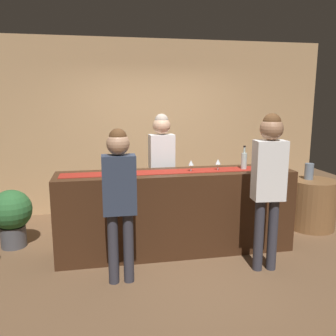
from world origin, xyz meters
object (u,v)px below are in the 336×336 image
wine_bottle_clear (244,161)px  wine_glass_near_customer (218,162)px  bartender (162,161)px  customer_sipping (269,175)px  wine_bottle_green (120,165)px  potted_plant_tall (12,214)px  wine_glass_mid_counter (261,162)px  customer_browsing (119,191)px  vase_on_side_table (309,171)px  round_side_table (312,204)px  wine_glass_far_end (191,163)px

wine_bottle_clear → wine_glass_near_customer: wine_bottle_clear is taller
bartender → customer_sipping: customer_sipping is taller
wine_bottle_clear → wine_bottle_green: size_ratio=1.00×
bartender → wine_glass_near_customer: bearing=132.7°
wine_bottle_green → potted_plant_tall: 1.66m
wine_bottle_clear → wine_glass_mid_counter: bearing=-21.7°
bartender → customer_browsing: size_ratio=1.05×
wine_glass_mid_counter → potted_plant_tall: 3.29m
customer_browsing → vase_on_side_table: customer_browsing is taller
wine_glass_mid_counter → customer_sipping: customer_sipping is taller
wine_bottle_clear → round_side_table: bearing=18.7°
wine_glass_mid_counter → wine_glass_far_end: bearing=175.6°
vase_on_side_table → potted_plant_tall: (-4.22, 0.04, -0.42)m
wine_bottle_clear → customer_browsing: bearing=-158.1°
potted_plant_tall → wine_glass_near_customer: bearing=-12.0°
wine_glass_near_customer → wine_glass_mid_counter: (0.54, -0.08, 0.00)m
wine_bottle_green → customer_browsing: size_ratio=0.18×
wine_glass_far_end → bartender: (-0.26, 0.61, -0.07)m
wine_glass_mid_counter → wine_glass_far_end: size_ratio=1.00×
vase_on_side_table → customer_browsing: bearing=-158.0°
potted_plant_tall → wine_bottle_clear: bearing=-10.6°
wine_glass_mid_counter → wine_bottle_green: bearing=177.1°
wine_glass_far_end → customer_sipping: 0.97m
wine_bottle_green → customer_browsing: bearing=-94.8°
wine_glass_near_customer → bartender: 0.86m
bartender → vase_on_side_table: bartender is taller
wine_glass_mid_counter → round_side_table: size_ratio=0.19×
wine_bottle_clear → customer_browsing: 1.75m
round_side_table → customer_sipping: bearing=-139.4°
round_side_table → vase_on_side_table: bearing=122.9°
vase_on_side_table → wine_glass_mid_counter: bearing=-150.9°
wine_glass_near_customer → customer_sipping: size_ratio=0.08×
bartender → potted_plant_tall: size_ratio=2.25×
wine_glass_mid_counter → potted_plant_tall: bearing=168.7°
wine_bottle_clear → wine_glass_near_customer: bearing=-179.5°
wine_glass_far_end → potted_plant_tall: (-2.26, 0.56, -0.70)m
bartender → customer_sipping: size_ratio=0.97×
potted_plant_tall → vase_on_side_table: bearing=-0.5°
customer_browsing → wine_bottle_green: bearing=85.8°
wine_bottle_clear → wine_glass_mid_counter: size_ratio=2.10×
wine_bottle_green → wine_glass_mid_counter: bearing=-2.9°
wine_bottle_green → vase_on_side_table: size_ratio=1.26×
wine_glass_mid_counter → round_side_table: bearing=25.2°
potted_plant_tall → wine_glass_far_end: bearing=-14.0°
round_side_table → wine_glass_far_end: bearing=-167.3°
wine_glass_near_customer → bartender: bartender is taller
customer_browsing → round_side_table: (2.92, 1.09, -0.64)m
wine_glass_far_end → bartender: 0.66m
wine_bottle_green → potted_plant_tall: (-1.40, 0.54, -0.71)m
wine_glass_near_customer → customer_browsing: customer_browsing is taller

